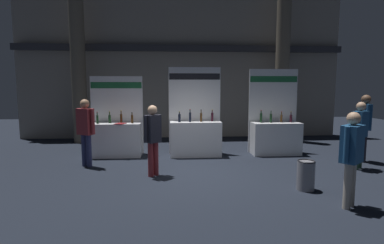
{
  "coord_description": "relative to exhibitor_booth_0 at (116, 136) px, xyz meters",
  "views": [
    {
      "loc": [
        -0.46,
        -6.76,
        2.02
      ],
      "look_at": [
        0.06,
        0.56,
        1.15
      ],
      "focal_mm": 28.21,
      "sensor_mm": 36.0,
      "label": 1
    }
  ],
  "objects": [
    {
      "name": "hall_colonnade",
      "position": [
        2.04,
        3.16,
        2.54
      ],
      "size": [
        12.56,
        1.34,
        6.32
      ],
      "color": "gray",
      "rests_on": "ground_plane"
    },
    {
      "name": "visitor_4",
      "position": [
        1.18,
        -2.07,
        0.35
      ],
      "size": [
        0.39,
        0.39,
        1.61
      ],
      "rotation": [
        0.0,
        0.0,
        3.88
      ],
      "color": "maroon",
      "rests_on": "ground_plane"
    },
    {
      "name": "visitor_0",
      "position": [
        4.55,
        -4.12,
        0.37
      ],
      "size": [
        0.47,
        0.44,
        1.61
      ],
      "rotation": [
        0.0,
        0.0,
        3.81
      ],
      "color": "#ADA393",
      "rests_on": "ground_plane"
    },
    {
      "name": "exhibitor_booth_0",
      "position": [
        0.0,
        0.0,
        0.0
      ],
      "size": [
        1.52,
        0.72,
        2.32
      ],
      "color": "white",
      "rests_on": "ground_plane"
    },
    {
      "name": "visitor_1",
      "position": [
        6.17,
        -1.84,
        0.39
      ],
      "size": [
        0.47,
        0.4,
        1.65
      ],
      "rotation": [
        0.0,
        0.0,
        0.58
      ],
      "color": "#33563D",
      "rests_on": "ground_plane"
    },
    {
      "name": "exhibitor_booth_1",
      "position": [
        2.31,
        -0.08,
        0.04
      ],
      "size": [
        1.54,
        0.66,
        2.59
      ],
      "color": "white",
      "rests_on": "ground_plane"
    },
    {
      "name": "trash_bin",
      "position": [
        4.22,
        -3.22,
        -0.29
      ],
      "size": [
        0.34,
        0.34,
        0.59
      ],
      "color": "slate",
      "rests_on": "ground_plane"
    },
    {
      "name": "visitor_2",
      "position": [
        -0.54,
        -1.13,
        0.43
      ],
      "size": [
        0.49,
        0.41,
        1.71
      ],
      "rotation": [
        0.0,
        0.0,
        2.58
      ],
      "color": "navy",
      "rests_on": "ground_plane"
    },
    {
      "name": "exhibitor_booth_2",
      "position": [
        4.71,
        -0.05,
        0.02
      ],
      "size": [
        1.49,
        0.66,
        2.54
      ],
      "color": "white",
      "rests_on": "ground_plane"
    },
    {
      "name": "ground_plane",
      "position": [
        2.04,
        -2.02,
        -0.59
      ],
      "size": [
        25.11,
        25.11,
        0.0
      ],
      "primitive_type": "plane",
      "color": "black"
    },
    {
      "name": "visitor_3",
      "position": [
        6.75,
        -1.15,
        0.49
      ],
      "size": [
        0.33,
        0.5,
        1.8
      ],
      "rotation": [
        0.0,
        0.0,
        1.26
      ],
      "color": "#23232D",
      "rests_on": "ground_plane"
    }
  ]
}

